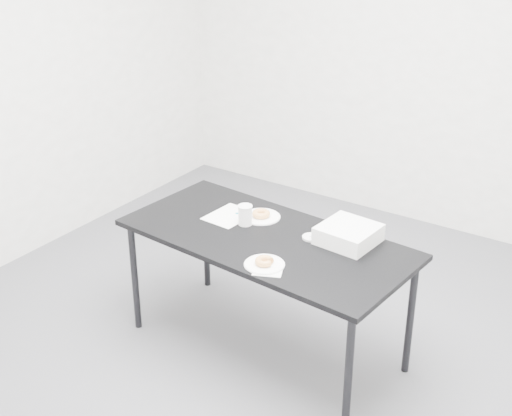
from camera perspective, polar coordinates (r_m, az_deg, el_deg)
The scene contains 15 objects.
floor at distance 4.28m, azimuth 0.81°, elevation -10.35°, with size 4.00×4.00×0.00m, color #4A4B4F.
wall_back at distance 5.40m, azimuth 12.84°, elevation 12.41°, with size 4.00×0.02×2.70m, color white.
wall_left at distance 5.00m, azimuth -19.05°, elevation 10.68°, with size 0.02×4.00×2.70m, color white.
table at distance 3.85m, azimuth 0.83°, elevation -3.03°, with size 1.64×0.87×0.72m.
scorecard at distance 4.05m, azimuth -2.15°, elevation -0.61°, with size 0.21×0.27×0.00m, color white.
logo_patch at distance 4.07m, azimuth -0.47°, elevation -0.46°, with size 0.04×0.04×0.00m, color green.
pen at distance 4.07m, azimuth -0.78°, elevation -0.39°, with size 0.01×0.01×0.12m, color #0D8496.
napkin at distance 3.52m, azimuth 0.99°, elevation -4.92°, with size 0.14×0.14×0.00m, color white.
plate_near at distance 3.55m, azimuth 0.68°, elevation -4.53°, with size 0.20×0.20×0.01m, color white.
donut_near at distance 3.54m, azimuth 0.68°, elevation -4.27°, with size 0.10×0.10×0.03m, color #C57D3E.
plate_far at distance 4.03m, azimuth 0.41°, elevation -0.71°, with size 0.22×0.22×0.01m, color white.
donut_far at distance 4.02m, azimuth 0.41°, elevation -0.46°, with size 0.10×0.10×0.03m, color #C57D3E.
coffee_cup at distance 3.93m, azimuth -0.87°, elevation -0.56°, with size 0.08×0.08×0.11m, color white.
cup_lid at distance 3.81m, azimuth 4.43°, elevation -2.36°, with size 0.09×0.09×0.01m, color silver.
bakery_box at distance 3.78m, azimuth 7.40°, elevation -2.09°, with size 0.28×0.28×0.09m, color white.
Camera 1 is at (1.89, -2.93, 2.48)m, focal length 50.00 mm.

